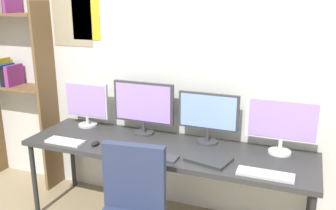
{
  "coord_description": "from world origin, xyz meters",
  "views": [
    {
      "loc": [
        1.05,
        -2.05,
        1.94
      ],
      "look_at": [
        0.0,
        0.65,
        1.09
      ],
      "focal_mm": 39.34,
      "sensor_mm": 36.0,
      "label": 1
    }
  ],
  "objects_px": {
    "monitor_far_right": "(282,123)",
    "keyboard_center": "(155,156)",
    "monitor_far_left": "(87,103)",
    "bookshelf": "(7,62)",
    "monitor_center_right": "(208,115)",
    "keyboard_left": "(65,142)",
    "laptop_closed": "(208,159)",
    "monitor_center_left": "(143,105)",
    "desk": "(166,152)",
    "computer_mouse": "(95,143)",
    "keyboard_right": "(265,174)"
  },
  "relations": [
    {
      "from": "monitor_center_left",
      "to": "keyboard_right",
      "type": "bearing_deg",
      "value": -21.22
    },
    {
      "from": "monitor_far_left",
      "to": "monitor_far_right",
      "type": "distance_m",
      "value": 1.8
    },
    {
      "from": "monitor_far_right",
      "to": "keyboard_center",
      "type": "height_order",
      "value": "monitor_far_right"
    },
    {
      "from": "keyboard_right",
      "to": "monitor_center_left",
      "type": "bearing_deg",
      "value": 158.78
    },
    {
      "from": "bookshelf",
      "to": "monitor_center_right",
      "type": "relative_size",
      "value": 4.03
    },
    {
      "from": "desk",
      "to": "laptop_closed",
      "type": "relative_size",
      "value": 7.61
    },
    {
      "from": "keyboard_right",
      "to": "monitor_far_left",
      "type": "bearing_deg",
      "value": 165.72
    },
    {
      "from": "monitor_far_left",
      "to": "laptop_closed",
      "type": "xyz_separation_m",
      "value": [
        1.3,
        -0.35,
        -0.22
      ]
    },
    {
      "from": "monitor_center_left",
      "to": "keyboard_center",
      "type": "xyz_separation_m",
      "value": [
        0.3,
        -0.44,
        -0.26
      ]
    },
    {
      "from": "monitor_far_left",
      "to": "keyboard_left",
      "type": "height_order",
      "value": "monitor_far_left"
    },
    {
      "from": "monitor_center_right",
      "to": "keyboard_right",
      "type": "height_order",
      "value": "monitor_center_right"
    },
    {
      "from": "monitor_center_right",
      "to": "keyboard_right",
      "type": "distance_m",
      "value": 0.74
    },
    {
      "from": "keyboard_center",
      "to": "computer_mouse",
      "type": "height_order",
      "value": "computer_mouse"
    },
    {
      "from": "monitor_center_left",
      "to": "keyboard_left",
      "type": "distance_m",
      "value": 0.75
    },
    {
      "from": "desk",
      "to": "monitor_center_left",
      "type": "distance_m",
      "value": 0.49
    },
    {
      "from": "monitor_far_left",
      "to": "monitor_center_right",
      "type": "relative_size",
      "value": 0.88
    },
    {
      "from": "bookshelf",
      "to": "monitor_far_right",
      "type": "distance_m",
      "value": 2.75
    },
    {
      "from": "desk",
      "to": "monitor_far_right",
      "type": "bearing_deg",
      "value": 13.3
    },
    {
      "from": "monitor_center_left",
      "to": "keyboard_left",
      "type": "height_order",
      "value": "monitor_center_left"
    },
    {
      "from": "monitor_far_right",
      "to": "keyboard_center",
      "type": "bearing_deg",
      "value": -153.78
    },
    {
      "from": "desk",
      "to": "computer_mouse",
      "type": "relative_size",
      "value": 25.38
    },
    {
      "from": "monitor_far_left",
      "to": "monitor_center_left",
      "type": "distance_m",
      "value": 0.6
    },
    {
      "from": "monitor_far_right",
      "to": "laptop_closed",
      "type": "distance_m",
      "value": 0.65
    },
    {
      "from": "monitor_far_right",
      "to": "keyboard_center",
      "type": "xyz_separation_m",
      "value": [
        -0.9,
        -0.44,
        -0.25
      ]
    },
    {
      "from": "monitor_center_left",
      "to": "keyboard_left",
      "type": "relative_size",
      "value": 1.71
    },
    {
      "from": "desk",
      "to": "keyboard_center",
      "type": "distance_m",
      "value": 0.24
    },
    {
      "from": "desk",
      "to": "computer_mouse",
      "type": "xyz_separation_m",
      "value": [
        -0.57,
        -0.19,
        0.06
      ]
    },
    {
      "from": "keyboard_left",
      "to": "computer_mouse",
      "type": "bearing_deg",
      "value": 9.35
    },
    {
      "from": "monitor_far_left",
      "to": "keyboard_center",
      "type": "xyz_separation_m",
      "value": [
        0.9,
        -0.44,
        -0.22
      ]
    },
    {
      "from": "monitor_center_left",
      "to": "computer_mouse",
      "type": "bearing_deg",
      "value": -123.97
    },
    {
      "from": "keyboard_center",
      "to": "monitor_far_left",
      "type": "bearing_deg",
      "value": 153.78
    },
    {
      "from": "monitor_far_right",
      "to": "keyboard_center",
      "type": "distance_m",
      "value": 1.03
    },
    {
      "from": "desk",
      "to": "laptop_closed",
      "type": "height_order",
      "value": "laptop_closed"
    },
    {
      "from": "keyboard_left",
      "to": "laptop_closed",
      "type": "xyz_separation_m",
      "value": [
        1.25,
        0.09,
        0.0
      ]
    },
    {
      "from": "keyboard_left",
      "to": "keyboard_right",
      "type": "bearing_deg",
      "value": 0.0
    },
    {
      "from": "computer_mouse",
      "to": "bookshelf",
      "type": "bearing_deg",
      "value": 161.82
    },
    {
      "from": "desk",
      "to": "monitor_far_left",
      "type": "height_order",
      "value": "monitor_far_left"
    },
    {
      "from": "laptop_closed",
      "to": "keyboard_center",
      "type": "bearing_deg",
      "value": -154.43
    },
    {
      "from": "computer_mouse",
      "to": "laptop_closed",
      "type": "relative_size",
      "value": 0.3
    },
    {
      "from": "monitor_center_right",
      "to": "keyboard_left",
      "type": "relative_size",
      "value": 1.55
    },
    {
      "from": "keyboard_right",
      "to": "desk",
      "type": "bearing_deg",
      "value": 164.69
    },
    {
      "from": "monitor_far_left",
      "to": "keyboard_right",
      "type": "relative_size",
      "value": 1.15
    },
    {
      "from": "monitor_far_left",
      "to": "monitor_far_right",
      "type": "relative_size",
      "value": 0.81
    },
    {
      "from": "monitor_far_left",
      "to": "computer_mouse",
      "type": "bearing_deg",
      "value": -50.21
    },
    {
      "from": "laptop_closed",
      "to": "monitor_far_right",
      "type": "bearing_deg",
      "value": 48.65
    },
    {
      "from": "monitor_far_left",
      "to": "keyboard_left",
      "type": "relative_size",
      "value": 1.37
    },
    {
      "from": "bookshelf",
      "to": "monitor_far_left",
      "type": "bearing_deg",
      "value": -1.16
    },
    {
      "from": "desk",
      "to": "monitor_center_left",
      "type": "relative_size",
      "value": 4.26
    },
    {
      "from": "monitor_center_left",
      "to": "laptop_closed",
      "type": "relative_size",
      "value": 1.79
    },
    {
      "from": "monitor_center_left",
      "to": "bookshelf",
      "type": "bearing_deg",
      "value": 179.29
    }
  ]
}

